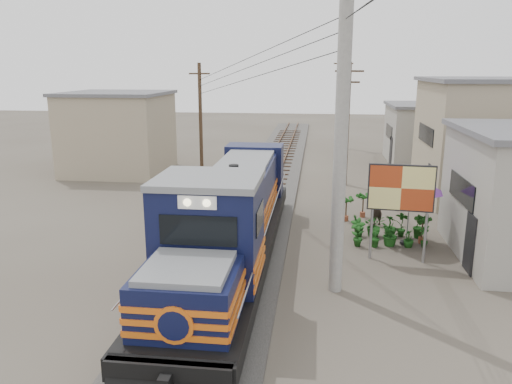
# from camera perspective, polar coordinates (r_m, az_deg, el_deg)

# --- Properties ---
(ground) EXTENTS (120.00, 120.00, 0.00)m
(ground) POSITION_cam_1_polar(r_m,az_deg,el_deg) (16.65, -3.37, -9.74)
(ground) COLOR #473F35
(ground) RESTS_ON ground
(ballast) EXTENTS (3.60, 70.00, 0.16)m
(ballast) POSITION_cam_1_polar(r_m,az_deg,el_deg) (25.99, 0.57, -0.71)
(ballast) COLOR #595651
(ballast) RESTS_ON ground
(track) EXTENTS (1.15, 70.00, 0.12)m
(track) POSITION_cam_1_polar(r_m,az_deg,el_deg) (25.95, 0.57, -0.32)
(track) COLOR #51331E
(track) RESTS_ON ground
(locomotive) EXTENTS (2.81, 15.26, 3.78)m
(locomotive) POSITION_cam_1_polar(r_m,az_deg,el_deg) (17.04, -2.81, -3.18)
(locomotive) COLOR black
(locomotive) RESTS_ON ground
(utility_pole_main) EXTENTS (0.40, 0.40, 10.00)m
(utility_pole_main) POSITION_cam_1_polar(r_m,az_deg,el_deg) (14.59, 9.74, 7.12)
(utility_pole_main) COLOR #9E9B93
(utility_pole_main) RESTS_ON ground
(wooden_pole_mid) EXTENTS (1.60, 0.24, 7.00)m
(wooden_pole_mid) POSITION_cam_1_polar(r_m,az_deg,el_deg) (29.18, 10.39, 7.88)
(wooden_pole_mid) COLOR #4C3826
(wooden_pole_mid) RESTS_ON ground
(wooden_pole_far) EXTENTS (1.60, 0.24, 7.50)m
(wooden_pole_far) POSITION_cam_1_polar(r_m,az_deg,el_deg) (43.11, 9.79, 10.18)
(wooden_pole_far) COLOR #4C3826
(wooden_pole_far) RESTS_ON ground
(wooden_pole_left) EXTENTS (1.60, 0.24, 7.00)m
(wooden_pole_left) POSITION_cam_1_polar(r_m,az_deg,el_deg) (34.02, -6.37, 8.88)
(wooden_pole_left) COLOR #4C3826
(wooden_pole_left) RESTS_ON ground
(power_lines) EXTENTS (9.65, 19.00, 3.30)m
(power_lines) POSITION_cam_1_polar(r_m,az_deg,el_deg) (23.67, -0.17, 16.14)
(power_lines) COLOR black
(power_lines) RESTS_ON ground
(shophouse_mid) EXTENTS (8.40, 7.35, 6.20)m
(shophouse_mid) POSITION_cam_1_polar(r_m,az_deg,el_deg) (28.89, 26.67, 5.42)
(shophouse_mid) COLOR gray
(shophouse_mid) RESTS_ON ground
(shophouse_back) EXTENTS (6.30, 6.30, 4.20)m
(shophouse_back) POSITION_cam_1_polar(r_m,az_deg,el_deg) (38.15, 19.47, 6.35)
(shophouse_back) COLOR gray
(shophouse_back) RESTS_ON ground
(shophouse_left) EXTENTS (6.30, 6.30, 5.20)m
(shophouse_left) POSITION_cam_1_polar(r_m,az_deg,el_deg) (33.77, -15.45, 6.60)
(shophouse_left) COLOR gray
(shophouse_left) RESTS_ON ground
(billboard) EXTENTS (2.26, 0.36, 3.49)m
(billboard) POSITION_cam_1_polar(r_m,az_deg,el_deg) (17.94, 16.25, 0.16)
(billboard) COLOR #99999E
(billboard) RESTS_ON ground
(market_umbrella) EXTENTS (3.00, 3.00, 2.75)m
(market_umbrella) POSITION_cam_1_polar(r_m,az_deg,el_deg) (19.80, 17.28, 0.90)
(market_umbrella) COLOR black
(market_umbrella) RESTS_ON ground
(vendor) EXTENTS (0.65, 0.58, 1.48)m
(vendor) POSITION_cam_1_polar(r_m,az_deg,el_deg) (22.28, 13.68, -1.88)
(vendor) COLOR black
(vendor) RESTS_ON ground
(plant_nursery) EXTENTS (3.25, 2.03, 1.11)m
(plant_nursery) POSITION_cam_1_polar(r_m,az_deg,el_deg) (20.47, 14.72, -4.17)
(plant_nursery) COLOR #184D16
(plant_nursery) RESTS_ON ground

